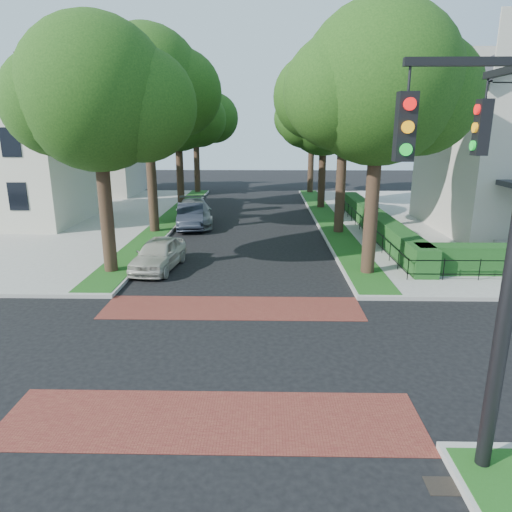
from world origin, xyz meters
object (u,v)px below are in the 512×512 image
Objects in this scene: traffic_signal at (501,215)px; parked_car_front at (159,254)px; parked_car_middle at (191,216)px; parked_car_rear at (194,213)px.

parked_car_front is at bearing 124.84° from traffic_signal.
traffic_signal reaches higher than parked_car_middle.
parked_car_rear is at bearing 79.20° from parked_car_middle.
traffic_signal reaches higher than parked_car_rear.
traffic_signal is 23.04m from parked_car_middle.
parked_car_middle is (-8.46, 21.06, -3.95)m from traffic_signal.
parked_car_front is 8.87m from parked_car_middle.
traffic_signal is 23.92m from parked_car_rear.
parked_car_front is 9.86m from parked_car_rear.
traffic_signal is 1.44× the size of parked_car_rear.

